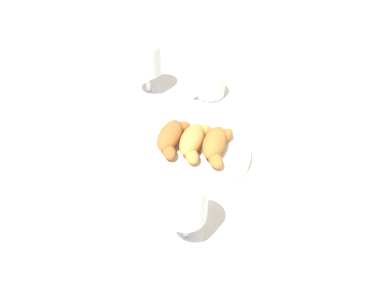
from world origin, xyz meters
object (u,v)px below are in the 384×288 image
Objects in this scene: croissant_extra at (216,144)px; juice_glass_left at (186,203)px; coffee_cup_near at (210,88)px; sugar_packet at (313,146)px; croissant_large at (171,136)px; juice_glass_right at (146,61)px; croissant_small at (193,140)px; pastry_plate at (192,150)px.

juice_glass_left reaches higher than croissant_extra.
coffee_cup_near reaches higher than sugar_packet.
juice_glass_left reaches higher than croissant_large.
croissant_large is 0.99× the size of croissant_extra.
juice_glass_right is (-0.25, -0.18, 0.05)m from croissant_extra.
croissant_small is 0.98× the size of coffee_cup_near.
coffee_cup_near is at bearing 175.91° from juice_glass_left.
croissant_large is at bearing -20.06° from coffee_cup_near.
juice_glass_left is (0.23, 0.05, 0.05)m from croissant_large.
coffee_cup_near is at bearing 159.94° from croissant_large.
coffee_cup_near is at bearing 172.35° from croissant_small.
croissant_small is at bearing -7.65° from coffee_cup_near.
sugar_packet is at bearing 63.10° from juice_glass_right.
croissant_small is 0.99× the size of croissant_extra.
croissant_large is 0.95× the size of juice_glass_right.
juice_glass_right reaches higher than pastry_plate.
juice_glass_right is (-0.24, -0.13, 0.08)m from pastry_plate.
juice_glass_left reaches higher than croissant_small.
pastry_plate is at bearing -104.56° from croissant_small.
croissant_small and croissant_extra have the same top height.
croissant_small is at bearing 75.44° from pastry_plate.
coffee_cup_near is 2.72× the size of sugar_packet.
juice_glass_right reaches higher than sugar_packet.
croissant_extra is at bearing 4.34° from coffee_cup_near.
croissant_extra is at bearing 77.64° from croissant_small.
croissant_small is 0.95× the size of juice_glass_left.
croissant_small is 0.23m from juice_glass_left.
croissant_large reaches higher than sugar_packet.
pastry_plate is at bearing -179.59° from juice_glass_left.
juice_glass_left is (0.22, 0.00, 0.08)m from pastry_plate.
croissant_large is 0.95× the size of juice_glass_left.
coffee_cup_near is 0.97× the size of juice_glass_left.
juice_glass_left is 0.48m from juice_glass_right.
croissant_extra is 0.96× the size of juice_glass_right.
sugar_packet is at bearing 98.21° from croissant_small.
juice_glass_left is at bearing -27.52° from sugar_packet.
juice_glass_right is at bearing -160.23° from croissant_large.
juice_glass_right is 0.46m from sugar_packet.
croissant_large is 0.32m from sugar_packet.
pastry_plate reaches higher than sugar_packet.
juice_glass_right reaches higher than croissant_extra.
juice_glass_left is (0.21, -0.05, 0.05)m from croissant_extra.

